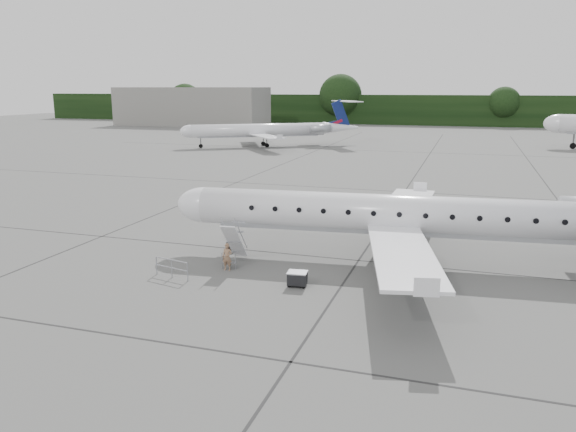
% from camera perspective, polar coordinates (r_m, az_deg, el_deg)
% --- Properties ---
extents(ground, '(320.00, 320.00, 0.00)m').
position_cam_1_polar(ground, '(29.08, 13.89, -7.46)').
color(ground, '#5F5F5C').
rests_on(ground, ground).
extents(treeline, '(260.00, 4.00, 8.00)m').
position_cam_1_polar(treeline, '(157.40, 17.65, 10.17)').
color(treeline, black).
rests_on(treeline, ground).
extents(terminal_building, '(40.00, 14.00, 10.00)m').
position_cam_1_polar(terminal_building, '(154.89, -9.75, 10.91)').
color(terminal_building, slate).
rests_on(terminal_building, ground).
extents(main_regional_jet, '(32.75, 25.03, 7.88)m').
position_cam_1_polar(main_regional_jet, '(32.62, 11.64, 2.06)').
color(main_regional_jet, white).
rests_on(main_regional_jet, ground).
extents(airstair, '(1.08, 2.44, 2.47)m').
position_cam_1_polar(airstair, '(32.46, -5.47, -2.70)').
color(airstair, white).
rests_on(airstair, ground).
extents(passenger, '(0.58, 0.39, 1.54)m').
position_cam_1_polar(passenger, '(31.37, -6.19, -4.15)').
color(passenger, '#906A4E').
rests_on(passenger, ground).
extents(safety_railing, '(2.16, 0.58, 1.00)m').
position_cam_1_polar(safety_railing, '(30.69, -11.73, -5.27)').
color(safety_railing, '#96989E').
rests_on(safety_railing, ground).
extents(baggage_cart, '(1.03, 0.87, 0.83)m').
position_cam_1_polar(baggage_cart, '(28.86, 0.95, -6.36)').
color(baggage_cart, black).
rests_on(baggage_cart, ground).
extents(bg_regional_left, '(36.55, 33.96, 7.79)m').
position_cam_1_polar(bg_regional_left, '(97.27, -3.00, 9.34)').
color(bg_regional_left, white).
rests_on(bg_regional_left, ground).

